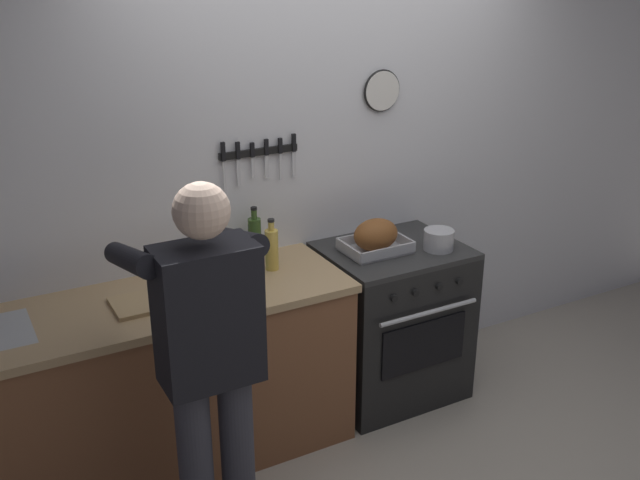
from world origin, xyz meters
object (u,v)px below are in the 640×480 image
Objects in this scene: roasting_pan at (376,237)px; cutting_board at (152,301)px; bottle_dish_soap at (251,257)px; bottle_olive_oil at (255,238)px; bottle_cooking_oil at (272,248)px; stove at (391,321)px; person_cook at (209,356)px; bottle_soy_sauce at (209,270)px; saucepan at (439,240)px.

roasting_pan is 1.25m from cutting_board.
cutting_board is 1.75× the size of bottle_dish_soap.
bottle_olive_oil reaches higher than roasting_pan.
bottle_olive_oil reaches higher than bottle_cooking_oil.
cutting_board is at bearing -178.95° from stove.
person_cook reaches higher than cutting_board.
bottle_olive_oil is at bearing 161.25° from roasting_pan.
bottle_dish_soap reaches higher than bottle_soy_sauce.
roasting_pan is 0.98× the size of cutting_board.
person_cook is 0.98m from bottle_cooking_oil.
bottle_soy_sauce is at bearing -175.37° from bottle_cooking_oil.
roasting_pan is 1.78× the size of bottle_soy_sauce.
bottle_olive_oil is at bearing 29.13° from bottle_soy_sauce.
cutting_board is 1.83× the size of bottle_soy_sauce.
bottle_olive_oil reaches higher than saucepan.
bottle_cooking_oil is (0.65, 0.09, 0.10)m from cutting_board.
stove is at bearing -5.41° from bottle_dish_soap.
bottle_cooking_oil is (0.35, 0.03, 0.03)m from bottle_soy_sauce.
person_cook is at bearing -150.23° from roasting_pan.
roasting_pan reaches higher than stove.
stove is at bearing -3.87° from roasting_pan.
bottle_dish_soap is at bearing 174.33° from roasting_pan.
person_cook is at bearing -129.73° from bottle_cooking_oil.
bottle_olive_oil is at bearing 21.00° from cutting_board.
bottle_dish_soap is 0.70× the size of bottle_olive_oil.
roasting_pan is at bearing -18.75° from bottle_olive_oil.
bottle_cooking_oil is 0.93× the size of bottle_olive_oil.
roasting_pan is 0.94m from bottle_soy_sauce.
bottle_olive_oil is (-0.73, 0.22, 0.57)m from stove.
saucepan is 0.61× the size of bottle_cooking_oil.
bottle_soy_sauce is (0.30, 0.06, 0.07)m from cutting_board.
cutting_board is 0.67m from bottle_cooking_oil.
roasting_pan is at bearing 176.13° from stove.
person_cook is (-1.33, -0.69, 0.50)m from stove.
bottle_soy_sauce is (-1.06, 0.04, 0.53)m from stove.
person_cook is at bearing -123.95° from bottle_dish_soap.
bottle_dish_soap is (-1.02, 0.21, 0.03)m from saucepan.
bottle_cooking_oil is at bearing -80.70° from bottle_olive_oil.
bottle_dish_soap is at bearing -121.20° from bottle_olive_oil.
bottle_olive_oil reaches higher than cutting_board.
bottle_dish_soap is (-0.82, 0.08, 0.53)m from stove.
bottle_soy_sauce is at bearing -150.87° from bottle_olive_oil.
bottle_olive_oil is at bearing 58.80° from bottle_dish_soap.
cutting_board is 0.56m from bottle_dish_soap.
bottle_dish_soap is at bearing 173.02° from bottle_cooking_oil.
cutting_board is (-1.36, -0.02, 0.46)m from stove.
saucepan is at bearing -32.64° from stove.
bottle_soy_sauce is (-1.26, 0.17, 0.03)m from saucepan.
roasting_pan is (1.21, 0.69, 0.03)m from person_cook.
cutting_board is at bearing -172.27° from bottle_cooking_oil.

